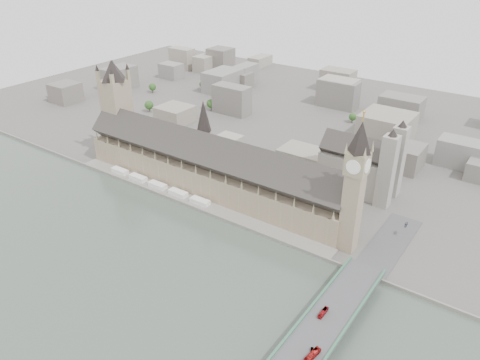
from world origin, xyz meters
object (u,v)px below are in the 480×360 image
Objects in this scene: elizabeth_tower at (355,179)px; red_bus_north at (323,313)px; westminster_abbey at (361,166)px; palace_of_westminster at (210,167)px; car_approach at (406,225)px; victoria_tower at (117,105)px; westminster_bridge at (317,338)px; car_silver at (312,350)px; red_bus_south at (312,355)px.

elizabeth_tower is 96.35m from red_bus_north.
red_bus_north is at bearing -74.33° from westminster_abbey.
elizabeth_tower reaches higher than red_bus_north.
palace_of_westminster is 2.47× the size of elizabeth_tower.
red_bus_north is (47.39, -168.93, -13.44)m from westminster_abbey.
victoria_tower is at bearing 176.14° from car_approach.
westminster_bridge is 134.63m from car_approach.
westminster_bridge is (284.00, -113.50, -50.08)m from victoria_tower.
car_approach is (30.20, 38.86, -47.02)m from elizabeth_tower.
elizabeth_tower reaches higher than car_silver.
palace_of_westminster is at bearing -2.96° from victoria_tower.
red_bus_north is 33.12m from red_bus_south.
westminster_abbey is at bearing 16.50° from victoria_tower.
westminster_bridge is 15.49m from red_bus_north.
elizabeth_tower reaches higher than car_approach.
red_bus_north is (280.32, -99.93, -43.57)m from victoria_tower.
victoria_tower is at bearing 133.00° from car_silver.
victoria_tower is 1.47× the size of westminster_abbey.
red_bus_south reaches higher than car_silver.
elizabeth_tower is 26.00× the size of car_silver.
palace_of_westminster is 209.67m from red_bus_south.
palace_of_westminster is 205.90m from car_silver.
car_approach is at bearing 98.20° from red_bus_south.
victoria_tower reaches higher than red_bus_north.
westminster_bridge is (162.00, -107.20, -17.58)m from palace_of_westminster.
red_bus_south is (56.77, -200.70, -13.12)m from westminster_abbey.
westminster_bridge is at bearing -75.89° from elizabeth_tower.
car_silver is 0.74× the size of car_approach.
westminster_abbey is 16.45× the size of car_silver.
westminster_bridge is at bearing -74.36° from westminster_abbey.
palace_of_westminster is 21.63× the size of red_bus_south.
elizabeth_tower is 122.85m from car_silver.
elizabeth_tower is 8.77× the size of red_bus_south.
elizabeth_tower reaches higher than palace_of_westminster.
red_bus_south is at bearing -75.36° from elizabeth_tower.
westminster_abbey is 5.55× the size of red_bus_south.
westminster_bridge is at bearing -33.49° from palace_of_westminster.
red_bus_north is 2.41× the size of car_silver.
westminster_bridge is 57.95× the size of car_approach.
westminster_bridge is 32.60× the size of red_bus_north.
palace_of_westminster is 195.05m from westminster_bridge.
elizabeth_tower is 0.33× the size of westminster_bridge.
victoria_tower is 300.77m from red_bus_north.
red_bus_south is at bearing -98.16° from car_approach.
red_bus_south is 2.18× the size of car_approach.
car_approach is at bearing -40.05° from westminster_abbey.
elizabeth_tower is at bearing -4.85° from palace_of_westminster.
palace_of_westminster is 3.90× the size of westminster_abbey.
palace_of_westminster is at bearing 120.69° from car_silver.
car_silver is (287.65, -128.02, -44.27)m from victoria_tower.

